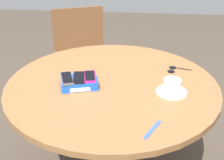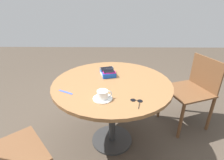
# 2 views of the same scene
# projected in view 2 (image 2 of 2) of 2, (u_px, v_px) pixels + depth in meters

# --- Properties ---
(ground_plane) EXTENTS (8.00, 8.00, 0.00)m
(ground_plane) POSITION_uv_depth(u_px,v_px,m) (112.00, 140.00, 1.96)
(ground_plane) COLOR #42382D
(round_table) EXTENTS (1.12, 1.12, 0.73)m
(round_table) POSITION_uv_depth(u_px,v_px,m) (112.00, 91.00, 1.69)
(round_table) COLOR #2D2D2D
(round_table) RESTS_ON ground_plane
(phone_box) EXTENTS (0.21, 0.18, 0.05)m
(phone_box) POSITION_uv_depth(u_px,v_px,m) (108.00, 73.00, 1.79)
(phone_box) COLOR blue
(phone_box) RESTS_ON round_table
(phone_gray) EXTENTS (0.10, 0.15, 0.01)m
(phone_gray) POSITION_uv_depth(u_px,v_px,m) (107.00, 68.00, 1.83)
(phone_gray) COLOR #515156
(phone_gray) RESTS_ON phone_box
(phone_black) EXTENTS (0.08, 0.13, 0.01)m
(phone_black) POSITION_uv_depth(u_px,v_px,m) (108.00, 70.00, 1.78)
(phone_black) COLOR black
(phone_black) RESTS_ON phone_box
(phone_magenta) EXTENTS (0.08, 0.13, 0.01)m
(phone_magenta) POSITION_uv_depth(u_px,v_px,m) (109.00, 72.00, 1.73)
(phone_magenta) COLOR #D11975
(phone_magenta) RESTS_ON phone_box
(saucer) EXTENTS (0.15, 0.15, 0.01)m
(saucer) POSITION_uv_depth(u_px,v_px,m) (103.00, 98.00, 1.37)
(saucer) COLOR white
(saucer) RESTS_ON round_table
(coffee_cup) EXTENTS (0.09, 0.12, 0.06)m
(coffee_cup) POSITION_uv_depth(u_px,v_px,m) (103.00, 94.00, 1.36)
(coffee_cup) COLOR white
(coffee_cup) RESTS_ON saucer
(lanyard_strap) EXTENTS (0.08, 0.13, 0.00)m
(lanyard_strap) POSITION_uv_depth(u_px,v_px,m) (66.00, 92.00, 1.47)
(lanyard_strap) COLOR blue
(lanyard_strap) RESTS_ON round_table
(sunglasses) EXTENTS (0.14, 0.09, 0.01)m
(sunglasses) POSITION_uv_depth(u_px,v_px,m) (137.00, 101.00, 1.34)
(sunglasses) COLOR black
(sunglasses) RESTS_ON round_table
(chair_near_window) EXTENTS (0.58, 0.58, 0.84)m
(chair_near_window) POSITION_uv_depth(u_px,v_px,m) (192.00, 90.00, 2.06)
(chair_near_window) COLOR brown
(chair_near_window) RESTS_ON ground_plane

